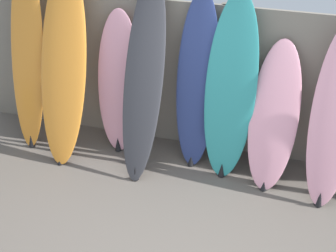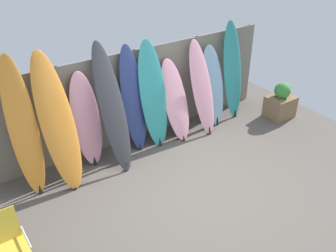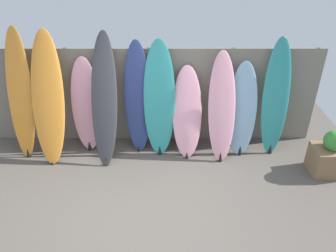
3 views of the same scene
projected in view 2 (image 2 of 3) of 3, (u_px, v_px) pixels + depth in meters
ground at (199, 188)px, 6.17m from camera, size 7.68×7.68×0.00m
fence_back at (135, 95)px, 7.14m from camera, size 6.08×0.11×1.80m
surfboard_orange_0 at (23, 129)px, 5.68m from camera, size 0.46×0.59×2.22m
surfboard_orange_1 at (57, 123)px, 5.86m from camera, size 0.58×0.89×2.18m
surfboard_pink_2 at (87, 121)px, 6.42m from camera, size 0.52×0.39×1.70m
surfboard_charcoal_3 at (112, 109)px, 6.33m from camera, size 0.45×0.91×2.14m
surfboard_navy_4 at (133, 100)px, 6.79m from camera, size 0.48×0.46×1.99m
surfboard_teal_5 at (153, 96)px, 6.91m from camera, size 0.55×0.50×2.02m
surfboard_pink_6 at (175, 101)px, 7.24m from camera, size 0.52×0.68×1.55m
surfboard_pink_7 at (202, 89)px, 7.40m from camera, size 0.48×0.72×1.83m
surfboard_skyblue_8 at (213, 87)px, 7.72m from camera, size 0.54×0.54×1.64m
surfboard_teal_9 at (232, 71)px, 7.92m from camera, size 0.49×0.51×2.04m
beach_chair at (5, 241)px, 4.77m from camera, size 0.50×0.55×0.65m
planter_box at (280, 103)px, 8.13m from camera, size 0.57×0.48×0.79m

